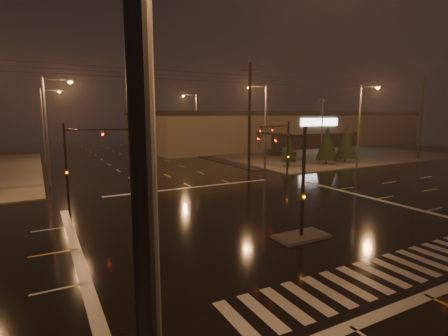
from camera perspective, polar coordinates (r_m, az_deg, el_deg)
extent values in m
plane|color=black|center=(22.83, 5.88, -8.20)|extent=(140.00, 140.00, 0.00)
cube|color=#4A4742|center=(64.36, 13.08, 2.66)|extent=(36.00, 36.00, 0.12)
cube|color=#4A4742|center=(19.80, 12.50, -10.83)|extent=(3.00, 1.60, 0.15)
cube|color=beige|center=(16.66, 24.18, -15.53)|extent=(15.00, 2.60, 0.01)
cube|color=beige|center=(15.66, 30.24, -17.57)|extent=(16.00, 0.50, 0.01)
cube|color=beige|center=(32.23, -5.15, -3.16)|extent=(16.00, 0.50, 0.01)
cube|color=black|center=(66.35, 17.48, 2.64)|extent=(50.00, 24.00, 0.08)
cube|color=#746652|center=(79.69, 8.27, 6.40)|extent=(60.00, 28.00, 7.00)
cube|color=black|center=(79.62, 8.32, 8.78)|extent=(60.20, 28.20, 0.80)
cube|color=white|center=(68.81, 15.34, 7.24)|extent=(9.00, 0.20, 1.40)
cube|color=black|center=(69.02, 15.19, 4.26)|extent=(22.00, 0.15, 2.80)
cylinder|color=black|center=(19.03, 12.79, -2.50)|extent=(0.18, 0.18, 6.00)
cylinder|color=black|center=(20.45, 8.88, 5.45)|extent=(0.12, 4.50, 0.12)
imported|color=#594707|center=(22.10, 5.70, 5.62)|extent=(0.16, 0.20, 1.00)
cube|color=#594707|center=(19.17, 12.72, -4.55)|extent=(0.25, 0.18, 0.35)
cylinder|color=black|center=(36.72, 10.37, 2.92)|extent=(0.18, 0.18, 6.00)
cylinder|color=black|center=(34.45, 8.29, 6.77)|extent=(4.74, 1.82, 0.12)
imported|color=#594707|center=(32.60, 6.09, 6.61)|extent=(0.24, 0.22, 1.00)
cube|color=#594707|center=(36.80, 10.34, 1.84)|extent=(0.25, 0.18, 0.35)
cylinder|color=black|center=(28.83, -24.39, 0.71)|extent=(0.18, 0.18, 6.00)
cylinder|color=black|center=(28.02, -19.77, 5.91)|extent=(4.74, 1.82, 0.12)
imported|color=#594707|center=(27.66, -15.17, 5.98)|extent=(0.24, 0.22, 1.00)
cube|color=#594707|center=(28.93, -24.30, -0.66)|extent=(0.25, 0.18, 0.35)
cylinder|color=#38383A|center=(3.55, -12.36, -18.99)|extent=(0.24, 0.24, 10.00)
cylinder|color=#38383A|center=(36.09, -27.03, 5.20)|extent=(0.24, 0.24, 10.00)
cylinder|color=#38383A|center=(36.23, -25.62, 12.92)|extent=(2.40, 0.14, 0.14)
cube|color=#38383A|center=(36.31, -23.84, 12.94)|extent=(0.70, 0.30, 0.18)
sphere|color=orange|center=(36.30, -23.83, 12.73)|extent=(0.32, 0.32, 0.32)
cylinder|color=#38383A|center=(52.07, -27.48, 5.97)|extent=(0.24, 0.24, 10.00)
cylinder|color=#38383A|center=(52.17, -26.52, 11.32)|extent=(2.40, 0.14, 0.14)
cube|color=#38383A|center=(52.23, -25.29, 11.35)|extent=(0.70, 0.30, 0.18)
sphere|color=orange|center=(52.22, -25.28, 11.20)|extent=(0.32, 0.32, 0.32)
cylinder|color=#38383A|center=(41.58, 6.78, 6.43)|extent=(0.24, 0.24, 10.00)
cylinder|color=#38383A|center=(40.99, 5.49, 13.13)|extent=(2.40, 0.14, 0.14)
cube|color=#38383A|center=(40.39, 4.16, 13.15)|extent=(0.70, 0.30, 0.18)
sphere|color=orange|center=(40.38, 4.16, 12.96)|extent=(0.32, 0.32, 0.32)
cylinder|color=#38383A|center=(59.08, -4.49, 7.14)|extent=(0.24, 0.24, 10.00)
cylinder|color=#38383A|center=(58.67, -5.64, 11.80)|extent=(2.40, 0.14, 0.14)
cube|color=#38383A|center=(58.25, -6.66, 11.76)|extent=(0.70, 0.30, 0.18)
sphere|color=orange|center=(58.24, -6.65, 11.63)|extent=(0.32, 0.32, 0.32)
cylinder|color=#38383A|center=(45.31, 21.15, 6.09)|extent=(0.24, 0.24, 10.00)
cylinder|color=#38383A|center=(44.62, 22.69, 12.15)|extent=(0.14, 2.40, 0.14)
cube|color=#38383A|center=(43.92, 23.82, 12.08)|extent=(0.30, 0.70, 0.18)
sphere|color=orange|center=(43.92, 23.81, 11.92)|extent=(0.32, 0.32, 0.32)
cylinder|color=black|center=(37.94, 4.18, 7.76)|extent=(0.32, 0.32, 12.00)
cube|color=black|center=(38.21, 4.27, 15.58)|extent=(2.20, 0.12, 0.12)
cylinder|color=black|center=(59.66, 29.52, 7.01)|extent=(0.32, 0.32, 12.00)
cube|color=black|center=(59.83, 29.90, 11.99)|extent=(2.20, 0.12, 0.12)
cylinder|color=black|center=(45.19, 10.49, 0.60)|extent=(0.18, 0.18, 0.70)
cone|color=black|center=(44.96, 10.55, 3.07)|extent=(2.05, 2.05, 3.21)
cylinder|color=black|center=(48.46, 16.36, 0.94)|extent=(0.18, 0.18, 0.70)
cone|color=black|center=(48.19, 16.49, 3.96)|extent=(2.84, 2.84, 4.43)
cylinder|color=black|center=(51.04, 19.18, 1.18)|extent=(0.18, 0.18, 0.70)
cone|color=black|center=(50.79, 19.33, 4.00)|extent=(2.77, 2.77, 4.33)
imported|color=black|center=(55.76, 9.34, 2.63)|extent=(3.84, 5.08, 1.61)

